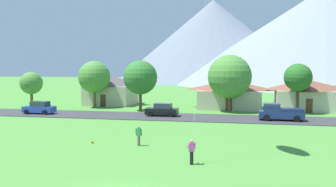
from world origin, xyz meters
TOP-DOWN VIEW (x-y plane):
  - road_strip at (0.00, 28.83)m, footprint 160.00×7.18m
  - mountain_central_ridge at (37.07, 130.03)m, footprint 115.51×115.51m
  - mountain_far_west_ridge at (-6.77, 150.54)m, footprint 88.31×88.31m
  - house_leftmost at (4.42, 40.58)m, footprint 10.19×8.05m
  - house_left_center at (-15.72, 42.13)m, footprint 8.24×7.92m
  - house_rightmost at (15.56, 39.95)m, footprint 9.28×6.68m
  - tree_near_left at (13.81, 35.87)m, footprint 3.82×3.82m
  - tree_left_of_center at (4.51, 36.13)m, footprint 6.29×6.29m
  - tree_center at (-27.07, 36.21)m, footprint 3.60×3.60m
  - tree_near_right at (-8.37, 34.69)m, footprint 5.01×5.01m
  - tree_far_right at (-16.73, 37.42)m, footprint 5.07×5.07m
  - parked_car_blue_west_end at (-20.82, 28.14)m, footprint 4.22×2.12m
  - parked_car_black_mid_west at (-3.87, 29.21)m, footprint 4.21×2.10m
  - pickup_truck_navy_west_side at (10.75, 28.31)m, footprint 5.28×2.49m
  - watcher_person at (-1.99, 11.79)m, footprint 0.56×0.24m
  - soccer_ball at (-6.14, 11.95)m, footprint 0.24×0.24m

SIDE VIEW (x-z plane):
  - road_strip at x=0.00m, z-range 0.00..0.08m
  - soccer_ball at x=-6.14m, z-range 0.00..0.24m
  - parked_car_blue_west_end at x=-20.82m, z-range 0.03..1.71m
  - parked_car_black_mid_west at x=-3.87m, z-range 0.03..1.71m
  - watcher_person at x=-1.99m, z-range 0.04..1.71m
  - pickup_truck_navy_west_side at x=10.75m, z-range 0.06..2.06m
  - house_leftmost at x=4.42m, z-range 0.08..4.52m
  - house_rightmost at x=15.56m, z-range 0.08..4.74m
  - house_left_center at x=-15.72m, z-range 0.09..5.15m
  - tree_center at x=-27.07m, z-range 1.00..6.65m
  - tree_far_right at x=-16.73m, z-range 1.15..8.54m
  - tree_near_right at x=-8.37m, z-range 1.19..8.61m
  - tree_near_left at x=13.81m, z-range 1.52..8.45m
  - tree_left_of_center at x=4.51m, z-range 0.95..9.16m
  - mountain_central_ridge at x=37.07m, z-range 0.00..36.65m
  - mountain_far_west_ridge at x=-6.77m, z-range 0.00..36.99m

